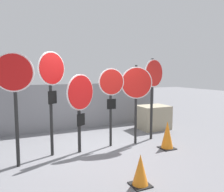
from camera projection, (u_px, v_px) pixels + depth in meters
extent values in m
plane|color=slate|center=(95.00, 150.00, 5.72)|extent=(40.00, 40.00, 0.00)
cube|color=slate|center=(72.00, 107.00, 7.78)|extent=(6.92, 0.12, 1.62)
cylinder|color=black|center=(16.00, 113.00, 4.57)|extent=(0.07, 0.07, 2.32)
cylinder|color=white|center=(14.00, 72.00, 4.43)|extent=(0.79, 0.21, 0.81)
cylinder|color=red|center=(13.00, 72.00, 4.41)|extent=(0.73, 0.20, 0.75)
cylinder|color=black|center=(51.00, 107.00, 5.21)|extent=(0.07, 0.07, 2.40)
cylinder|color=white|center=(52.00, 68.00, 5.08)|extent=(0.68, 0.44, 0.79)
cylinder|color=red|center=(52.00, 68.00, 5.07)|extent=(0.63, 0.41, 0.73)
cube|color=black|center=(52.00, 97.00, 5.15)|extent=(0.22, 0.15, 0.31)
cylinder|color=black|center=(79.00, 115.00, 5.44)|extent=(0.08, 0.08, 1.92)
cylinder|color=white|center=(81.00, 92.00, 5.34)|extent=(0.79, 0.45, 0.89)
cylinder|color=red|center=(81.00, 92.00, 5.33)|extent=(0.74, 0.42, 0.83)
cube|color=black|center=(81.00, 120.00, 5.42)|extent=(0.23, 0.14, 0.30)
cylinder|color=black|center=(111.00, 108.00, 5.91)|extent=(0.07, 0.07, 2.09)
cylinder|color=white|center=(111.00, 82.00, 5.78)|extent=(0.72, 0.05, 0.72)
cylinder|color=red|center=(112.00, 82.00, 5.77)|extent=(0.66, 0.05, 0.66)
cube|color=black|center=(111.00, 104.00, 5.84)|extent=(0.25, 0.03, 0.28)
cylinder|color=black|center=(136.00, 105.00, 6.11)|extent=(0.07, 0.07, 2.22)
cylinder|color=white|center=(137.00, 83.00, 5.99)|extent=(0.85, 0.28, 0.88)
cylinder|color=red|center=(137.00, 83.00, 5.97)|extent=(0.79, 0.27, 0.82)
cylinder|color=black|center=(152.00, 99.00, 6.55)|extent=(0.08, 0.08, 2.42)
cylinder|color=white|center=(154.00, 73.00, 6.42)|extent=(0.79, 0.27, 0.82)
cylinder|color=red|center=(154.00, 73.00, 6.41)|extent=(0.74, 0.25, 0.76)
cube|color=black|center=(167.00, 148.00, 5.81)|extent=(0.38, 0.38, 0.02)
cone|color=orange|center=(167.00, 135.00, 5.77)|extent=(0.32, 0.32, 0.72)
cube|color=black|center=(140.00, 185.00, 3.90)|extent=(0.34, 0.34, 0.02)
cone|color=orange|center=(140.00, 169.00, 3.87)|extent=(0.29, 0.29, 0.55)
cube|color=#9E937A|center=(153.00, 117.00, 7.87)|extent=(1.06, 0.84, 0.83)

